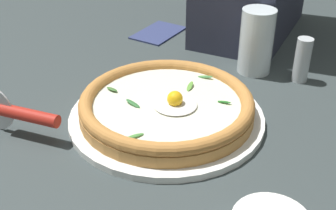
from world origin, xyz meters
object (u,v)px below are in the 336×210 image
(pizza, at_px, (168,105))
(folded_napkin, at_px, (158,32))
(pepper_shaker, at_px, (302,60))
(drinking_glass, at_px, (256,46))
(pizza_cutter, at_px, (17,113))

(pizza, distance_m, folded_napkin, 0.41)
(pizza, relative_size, pepper_shaker, 3.30)
(pizza, distance_m, drinking_glass, 0.27)
(pepper_shaker, bearing_deg, folded_napkin, -1.69)
(folded_napkin, bearing_deg, pizza_cutter, 102.86)
(drinking_glass, relative_size, pepper_shaker, 1.48)
(pizza, xyz_separation_m, drinking_glass, (-0.02, -0.27, 0.03))
(drinking_glass, bearing_deg, pizza_cutter, 68.14)
(pizza_cutter, relative_size, drinking_glass, 1.22)
(pizza, bearing_deg, drinking_glass, -93.98)
(folded_napkin, relative_size, pepper_shaker, 1.51)
(pizza, bearing_deg, pepper_shaker, -111.52)
(pizza, xyz_separation_m, folded_napkin, (0.28, -0.30, -0.03))
(pizza_cutter, xyz_separation_m, pepper_shaker, (-0.28, -0.48, 0.00))
(pizza_cutter, height_order, folded_napkin, pizza_cutter)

